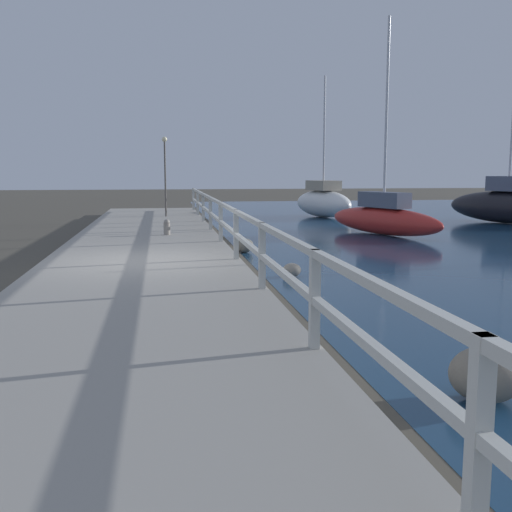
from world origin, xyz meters
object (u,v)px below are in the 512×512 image
(mooring_bollard, at_px, (167,227))
(sailboat_white, at_px, (323,202))
(sailboat_black, at_px, (508,205))
(dock_lamp, at_px, (165,164))
(sailboat_red, at_px, (383,217))

(mooring_bollard, bearing_deg, sailboat_white, 52.89)
(mooring_bollard, relative_size, sailboat_black, 0.08)
(dock_lamp, bearing_deg, mooring_bollard, -90.37)
(mooring_bollard, height_order, sailboat_white, sailboat_white)
(sailboat_black, distance_m, sailboat_white, 7.97)
(dock_lamp, relative_size, sailboat_white, 0.50)
(sailboat_red, relative_size, sailboat_white, 1.10)
(dock_lamp, relative_size, sailboat_black, 0.54)
(sailboat_red, bearing_deg, sailboat_white, 68.91)
(sailboat_red, height_order, sailboat_black, sailboat_red)
(dock_lamp, xyz_separation_m, sailboat_white, (7.29, 2.48, -1.70))
(sailboat_red, distance_m, sailboat_white, 7.89)
(sailboat_red, relative_size, sailboat_black, 1.19)
(dock_lamp, bearing_deg, sailboat_black, -8.14)
(sailboat_black, bearing_deg, dock_lamp, 147.75)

